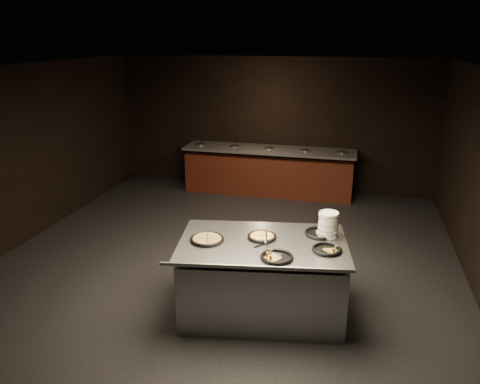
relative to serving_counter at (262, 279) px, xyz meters
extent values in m
cube|color=black|center=(-0.80, 1.06, -0.47)|extent=(7.00, 8.00, 0.01)
cube|color=black|center=(-0.80, 1.06, 2.44)|extent=(7.00, 8.00, 0.01)
cube|color=black|center=(-0.80, 5.07, 0.99)|extent=(7.00, 0.01, 2.90)
cube|color=black|center=(-0.80, -2.94, 0.99)|extent=(7.00, 0.01, 2.90)
cube|color=black|center=(-4.31, 1.06, 0.99)|extent=(0.01, 8.00, 2.90)
cube|color=#571E14|center=(-0.80, 4.64, -0.03)|extent=(3.60, 0.75, 0.85)
cube|color=#56575B|center=(-0.80, 4.64, 0.51)|extent=(3.70, 0.83, 0.05)
cube|color=#34120B|center=(-0.80, 4.64, -0.42)|extent=(3.60, 0.69, 0.08)
cylinder|color=#B2B5BA|center=(-2.35, 4.64, 0.52)|extent=(0.22, 0.22, 0.08)
cylinder|color=#4A752F|center=(-2.35, 4.64, 0.54)|extent=(0.19, 0.19, 0.02)
cylinder|color=black|center=(-2.32, 4.62, 0.63)|extent=(0.04, 0.10, 0.19)
cylinder|color=#B2B5BA|center=(-1.58, 4.64, 0.52)|extent=(0.22, 0.22, 0.08)
cylinder|color=#4A752F|center=(-1.58, 4.64, 0.54)|extent=(0.19, 0.19, 0.02)
cylinder|color=black|center=(-1.55, 4.62, 0.63)|extent=(0.04, 0.10, 0.19)
cylinder|color=#B2B5BA|center=(-0.80, 4.64, 0.52)|extent=(0.22, 0.22, 0.08)
cylinder|color=#4A752F|center=(-0.80, 4.64, 0.54)|extent=(0.19, 0.19, 0.02)
cylinder|color=black|center=(-0.77, 4.62, 0.63)|extent=(0.04, 0.10, 0.19)
cylinder|color=#B2B5BA|center=(-0.03, 4.64, 0.52)|extent=(0.22, 0.22, 0.08)
cylinder|color=#4A752F|center=(-0.03, 4.64, 0.54)|extent=(0.19, 0.19, 0.02)
cylinder|color=black|center=(0.00, 4.62, 0.63)|extent=(0.04, 0.10, 0.19)
cylinder|color=#B2B5BA|center=(0.75, 4.64, 0.52)|extent=(0.22, 0.22, 0.08)
cylinder|color=#4A752F|center=(0.75, 4.64, 0.54)|extent=(0.19, 0.19, 0.02)
cylinder|color=black|center=(0.78, 4.62, 0.63)|extent=(0.04, 0.10, 0.19)
cube|color=#B2B5BA|center=(0.00, 0.00, -0.03)|extent=(2.10, 1.48, 0.87)
cube|color=#B2B5BA|center=(0.00, 0.00, 0.49)|extent=(2.19, 1.57, 0.04)
cylinder|color=#B2B5BA|center=(0.00, -0.63, 0.49)|extent=(2.00, 0.37, 0.04)
cylinder|color=silver|center=(0.74, 0.34, 0.67)|extent=(0.24, 0.24, 0.32)
cylinder|color=black|center=(-0.66, -0.13, 0.51)|extent=(0.39, 0.39, 0.01)
torus|color=black|center=(-0.66, -0.13, 0.53)|extent=(0.41, 0.41, 0.04)
torus|color=#9D5128|center=(-0.66, -0.13, 0.53)|extent=(0.35, 0.35, 0.03)
cylinder|color=#AE7B45|center=(-0.66, -0.13, 0.53)|extent=(0.31, 0.31, 0.02)
cube|color=black|center=(-0.66, -0.13, 0.54)|extent=(0.08, 0.30, 0.00)
cube|color=black|center=(-0.66, -0.13, 0.54)|extent=(0.30, 0.08, 0.00)
cylinder|color=black|center=(-0.03, 0.11, 0.51)|extent=(0.34, 0.34, 0.01)
torus|color=black|center=(-0.03, 0.11, 0.53)|extent=(0.36, 0.36, 0.04)
torus|color=#9D5128|center=(-0.03, 0.11, 0.53)|extent=(0.30, 0.30, 0.03)
cylinder|color=#F7DC59|center=(-0.03, 0.11, 0.53)|extent=(0.26, 0.26, 0.02)
cube|color=black|center=(-0.03, 0.11, 0.54)|extent=(0.02, 0.26, 0.00)
cube|color=black|center=(-0.03, 0.11, 0.54)|extent=(0.26, 0.02, 0.00)
cylinder|color=black|center=(0.65, 0.39, 0.51)|extent=(0.37, 0.37, 0.01)
torus|color=black|center=(0.65, 0.39, 0.53)|extent=(0.39, 0.39, 0.04)
cylinder|color=black|center=(0.24, -0.39, 0.51)|extent=(0.35, 0.35, 0.01)
torus|color=black|center=(0.24, -0.39, 0.53)|extent=(0.37, 0.37, 0.04)
cylinder|color=black|center=(0.77, -0.06, 0.51)|extent=(0.33, 0.33, 0.01)
torus|color=black|center=(0.77, -0.06, 0.53)|extent=(0.35, 0.35, 0.04)
cube|color=#B2B5BA|center=(0.00, 0.04, 0.53)|extent=(0.12, 0.13, 0.00)
cylinder|color=black|center=(0.06, -0.10, 0.60)|extent=(0.08, 0.19, 0.13)
cylinder|color=#B2B5BA|center=(0.03, -0.03, 0.56)|extent=(0.04, 0.10, 0.08)
cube|color=#B2B5BA|center=(0.22, -0.35, 0.53)|extent=(0.14, 0.12, 0.00)
cylinder|color=black|center=(0.05, -0.31, 0.61)|extent=(0.21, 0.09, 0.13)
cylinder|color=#B2B5BA|center=(0.14, -0.33, 0.56)|extent=(0.11, 0.04, 0.08)
camera|label=1|loc=(0.99, -5.05, 2.88)|focal=35.00mm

